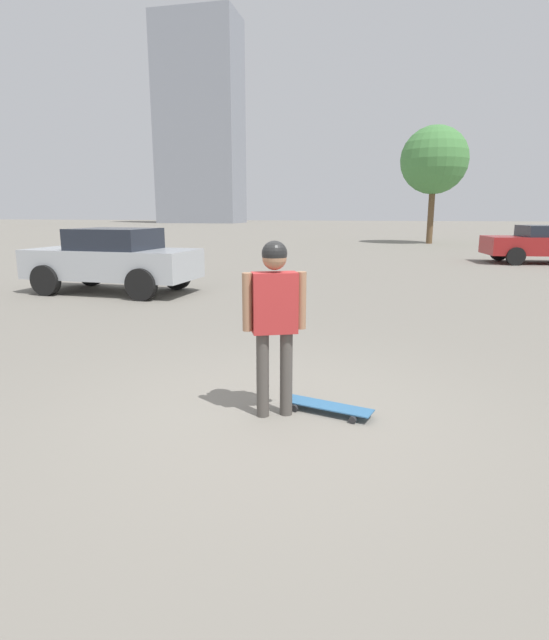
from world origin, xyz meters
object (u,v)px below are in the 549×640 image
(person, at_px, (274,309))
(skateboard, at_px, (328,406))
(car_parked_far, at_px, (545,243))
(car_parked_near, at_px, (113,259))

(person, bearing_deg, skateboard, -4.95)
(skateboard, xyz_separation_m, car_parked_far, (16.30, -6.32, 0.69))
(car_parked_near, relative_size, car_parked_far, 0.94)
(person, bearing_deg, car_parked_far, 44.84)
(person, relative_size, car_parked_near, 0.40)
(skateboard, bearing_deg, car_parked_near, -31.33)
(car_parked_near, bearing_deg, person, 133.39)
(skateboard, bearing_deg, person, 33.16)
(person, height_order, car_parked_far, person)
(person, relative_size, skateboard, 1.84)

